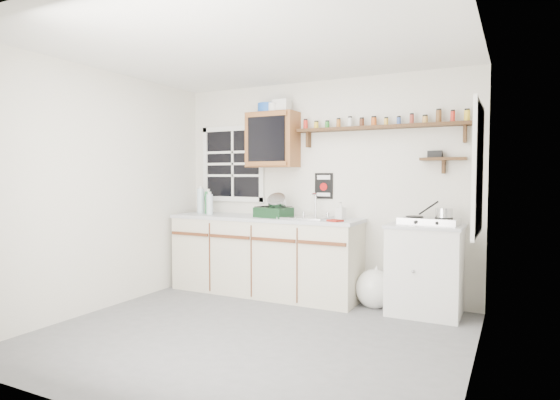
% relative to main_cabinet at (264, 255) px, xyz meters
% --- Properties ---
extents(room, '(3.64, 3.24, 2.54)m').
position_rel_main_cabinet_xyz_m(room, '(0.58, -1.30, 0.79)').
color(room, '#59595C').
rests_on(room, ground).
extents(main_cabinet, '(2.31, 0.63, 0.92)m').
position_rel_main_cabinet_xyz_m(main_cabinet, '(0.00, 0.00, 0.00)').
color(main_cabinet, beige).
rests_on(main_cabinet, floor).
extents(right_cabinet, '(0.73, 0.57, 0.91)m').
position_rel_main_cabinet_xyz_m(right_cabinet, '(1.83, 0.03, -0.01)').
color(right_cabinet, silver).
rests_on(right_cabinet, floor).
extents(sink, '(0.52, 0.44, 0.29)m').
position_rel_main_cabinet_xyz_m(sink, '(0.54, 0.01, 0.47)').
color(sink, silver).
rests_on(sink, main_cabinet).
extents(upper_cabinet, '(0.60, 0.32, 0.65)m').
position_rel_main_cabinet_xyz_m(upper_cabinet, '(0.03, 0.14, 1.36)').
color(upper_cabinet, brown).
rests_on(upper_cabinet, wall_back).
extents(upper_cabinet_clutter, '(0.40, 0.24, 0.14)m').
position_rel_main_cabinet_xyz_m(upper_cabinet_clutter, '(0.04, 0.14, 1.75)').
color(upper_cabinet_clutter, '#194AA6').
rests_on(upper_cabinet_clutter, upper_cabinet).
extents(spice_shelf, '(1.91, 0.18, 0.35)m').
position_rel_main_cabinet_xyz_m(spice_shelf, '(1.32, 0.21, 1.47)').
color(spice_shelf, '#33200E').
rests_on(spice_shelf, wall_back).
extents(secondary_shelf, '(0.45, 0.16, 0.24)m').
position_rel_main_cabinet_xyz_m(secondary_shelf, '(1.94, 0.22, 1.12)').
color(secondary_shelf, '#33200E').
rests_on(secondary_shelf, wall_back).
extents(warning_sign, '(0.22, 0.02, 0.30)m').
position_rel_main_cabinet_xyz_m(warning_sign, '(0.63, 0.29, 0.82)').
color(warning_sign, black).
rests_on(warning_sign, wall_back).
extents(window_back, '(0.93, 0.03, 0.98)m').
position_rel_main_cabinet_xyz_m(window_back, '(-0.62, 0.29, 1.09)').
color(window_back, black).
rests_on(window_back, wall_back).
extents(window_right, '(0.03, 0.78, 1.08)m').
position_rel_main_cabinet_xyz_m(window_right, '(2.37, -0.75, 0.99)').
color(window_right, black).
rests_on(window_right, wall_back).
extents(water_bottles, '(0.27, 0.16, 0.35)m').
position_rel_main_cabinet_xyz_m(water_bottles, '(-0.84, 0.00, 0.61)').
color(water_bottles, silver).
rests_on(water_bottles, main_cabinet).
extents(dish_rack, '(0.42, 0.35, 0.29)m').
position_rel_main_cabinet_xyz_m(dish_rack, '(0.16, -0.05, 0.55)').
color(dish_rack, black).
rests_on(dish_rack, main_cabinet).
extents(soap_bottle, '(0.11, 0.11, 0.19)m').
position_rel_main_cabinet_xyz_m(soap_bottle, '(0.93, 0.06, 0.56)').
color(soap_bottle, white).
rests_on(soap_bottle, main_cabinet).
extents(rag, '(0.18, 0.17, 0.02)m').
position_rel_main_cabinet_xyz_m(rag, '(0.96, -0.20, 0.47)').
color(rag, maroon).
rests_on(rag, main_cabinet).
extents(hotplate, '(0.59, 0.34, 0.08)m').
position_rel_main_cabinet_xyz_m(hotplate, '(1.87, 0.01, 0.49)').
color(hotplate, silver).
rests_on(hotplate, right_cabinet).
extents(saucepan, '(0.36, 0.28, 0.17)m').
position_rel_main_cabinet_xyz_m(saucepan, '(2.00, 0.01, 0.57)').
color(saucepan, silver).
rests_on(saucepan, hotplate).
extents(trash_bag, '(0.41, 0.37, 0.47)m').
position_rel_main_cabinet_xyz_m(trash_bag, '(1.32, 0.04, -0.26)').
color(trash_bag, silver).
rests_on(trash_bag, floor).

